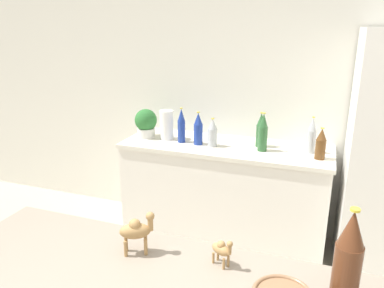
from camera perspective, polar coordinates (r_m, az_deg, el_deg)
name	(u,v)px	position (r m, az deg, el deg)	size (l,w,h in m)	color
wall_back	(279,95)	(3.34, 13.19, 7.26)	(8.00, 0.06, 2.55)	silver
back_counter	(224,192)	(3.34, 4.94, -7.33)	(1.76, 0.63, 0.88)	silver
potted_plant	(146,123)	(3.38, -7.04, 3.25)	(0.20, 0.20, 0.26)	silver
paper_towel_roll	(167,125)	(3.31, -3.90, 2.92)	(0.12, 0.12, 0.26)	white
back_bottle_0	(213,133)	(3.10, 3.15, 1.69)	(0.08, 0.08, 0.24)	#B2B7BC
back_bottle_1	(312,136)	(3.08, 17.80, 1.22)	(0.06, 0.06, 0.29)	#B2B7BC
back_bottle_2	(263,133)	(3.03, 10.76, 1.70)	(0.07, 0.07, 0.31)	#2D6033
back_bottle_3	(261,130)	(3.14, 10.45, 2.06)	(0.08, 0.08, 0.29)	#2D6033
back_bottle_4	(198,129)	(3.15, 0.96, 2.31)	(0.08, 0.08, 0.28)	navy
back_bottle_5	(321,144)	(2.96, 19.04, -0.03)	(0.08, 0.08, 0.24)	brown
back_bottle_6	(181,126)	(3.20, -1.62, 2.78)	(0.07, 0.07, 0.30)	navy
wine_bottle	(348,260)	(1.29, 22.68, -15.94)	(0.08, 0.08, 0.33)	#562D19
camel_figurine	(222,249)	(1.41, 4.57, -15.67)	(0.09, 0.07, 0.12)	#A87F4C
camel_figurine_second	(137,230)	(1.47, -8.45, -12.83)	(0.14, 0.11, 0.17)	#A87F4C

